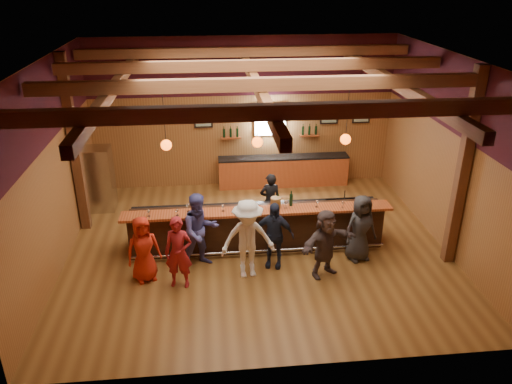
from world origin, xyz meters
TOP-DOWN VIEW (x-y plane):
  - room at (0.00, 0.06)m, footprint 9.04×9.00m
  - bar_counter at (0.02, 0.15)m, footprint 6.30×1.07m
  - back_bar_cabinet at (1.20, 3.72)m, footprint 4.00×0.52m
  - window at (0.80, 3.95)m, footprint 0.95×0.09m
  - framed_pictures at (1.67, 3.94)m, footprint 5.35×0.05m
  - wine_shelves at (0.80, 3.88)m, footprint 3.00×0.18m
  - pendant_lights at (0.00, 0.00)m, footprint 4.24×0.24m
  - stainless_fridge at (-4.10, 2.60)m, footprint 0.70×0.70m
  - customer_orange at (-2.56, -1.08)m, footprint 0.86×0.72m
  - customer_redvest at (-1.80, -1.39)m, footprint 0.64×0.48m
  - customer_denim at (-1.35, -0.65)m, footprint 1.05×0.93m
  - customer_white at (-0.33, -1.16)m, footprint 1.24×0.79m
  - customer_navy at (0.28, -0.82)m, footprint 1.00×0.63m
  - customer_brown at (1.35, -1.29)m, footprint 1.50×1.08m
  - customer_dark at (2.29, -0.73)m, footprint 0.89×0.70m
  - bartender at (0.45, 1.06)m, footprint 0.56×0.38m
  - ice_bucket at (0.42, -0.12)m, footprint 0.24×0.24m
  - bottle_a at (0.49, -0.02)m, footprint 0.07×0.07m
  - bottle_b at (0.80, -0.02)m, footprint 0.08×0.08m
  - glass_a at (-2.49, -0.26)m, footprint 0.08×0.08m
  - glass_b at (-1.85, -0.28)m, footprint 0.07×0.07m
  - glass_c at (-1.60, -0.09)m, footprint 0.09×0.09m
  - glass_d at (-0.81, -0.16)m, footprint 0.08×0.08m
  - glass_e at (-0.43, -0.18)m, footprint 0.09×0.09m
  - glass_f at (0.65, -0.16)m, footprint 0.09×0.09m
  - glass_g at (1.39, -0.16)m, footprint 0.08×0.08m
  - glass_h at (1.98, -0.27)m, footprint 0.08×0.08m

SIDE VIEW (x-z plane):
  - back_bar_cabinet at x=1.20m, z-range 0.00..0.95m
  - bar_counter at x=0.02m, z-range -0.03..1.08m
  - bartender at x=0.45m, z-range 0.00..1.49m
  - customer_orange at x=-2.56m, z-range 0.00..1.50m
  - customer_brown at x=1.35m, z-range 0.00..1.57m
  - customer_navy at x=0.28m, z-range 0.00..1.58m
  - customer_dark at x=2.29m, z-range 0.00..1.60m
  - customer_redvest at x=-1.80m, z-range 0.00..1.61m
  - customer_denim at x=-1.35m, z-range 0.00..1.78m
  - stainless_fridge at x=-4.10m, z-range 0.00..1.80m
  - customer_white at x=-0.33m, z-range 0.00..1.82m
  - glass_b at x=-1.85m, z-range 1.15..1.31m
  - glass_d at x=-0.81m, z-range 1.15..1.32m
  - glass_a at x=-2.49m, z-range 1.15..1.32m
  - bottle_a at x=0.49m, z-range 1.08..1.39m
  - glass_g at x=1.39m, z-range 1.15..1.32m
  - glass_h at x=1.98m, z-range 1.15..1.33m
  - ice_bucket at x=0.42m, z-range 1.11..1.37m
  - glass_e at x=-0.43m, z-range 1.15..1.34m
  - glass_f at x=0.65m, z-range 1.15..1.35m
  - glass_c at x=-1.60m, z-range 1.15..1.35m
  - bottle_b at x=0.80m, z-range 1.07..1.45m
  - wine_shelves at x=0.80m, z-range 1.47..1.77m
  - window at x=0.80m, z-range 1.57..2.52m
  - framed_pictures at x=1.67m, z-range 1.88..2.33m
  - pendant_lights at x=0.00m, z-range 2.02..3.39m
  - room at x=0.00m, z-range 0.95..5.47m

